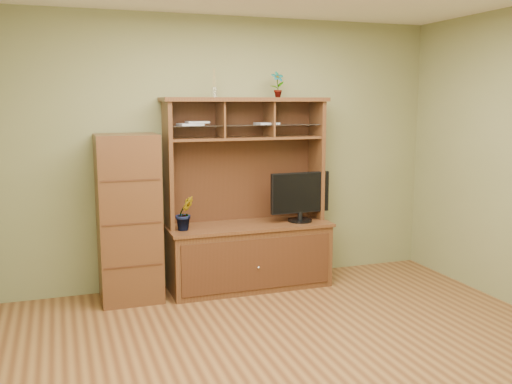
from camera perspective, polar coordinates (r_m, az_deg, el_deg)
name	(u,v)px	position (r m, az deg, el deg)	size (l,w,h in m)	color
room	(310,176)	(3.98, 5.43, 1.63)	(4.54, 4.04, 2.74)	#553018
media_hutch	(248,236)	(5.75, -0.80, -4.41)	(1.66, 0.61, 1.90)	#412012
monitor	(300,196)	(5.79, 4.45, -0.37)	(0.64, 0.25, 0.50)	black
orchid_plant	(185,213)	(5.44, -7.13, -2.11)	(0.18, 0.15, 0.33)	#2D551D
top_plant	(278,84)	(5.79, 2.17, 10.71)	(0.14, 0.09, 0.26)	#416E26
reed_diffuser	(214,86)	(5.58, -4.21, 10.53)	(0.06, 0.06, 0.28)	silver
magazines	(218,123)	(5.59, -3.83, 6.86)	(1.02, 0.20, 0.04)	#BCBCC2
side_cabinet	(129,218)	(5.45, -12.61, -2.58)	(0.56, 0.51, 1.57)	#412012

